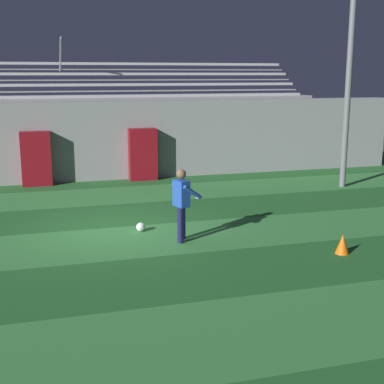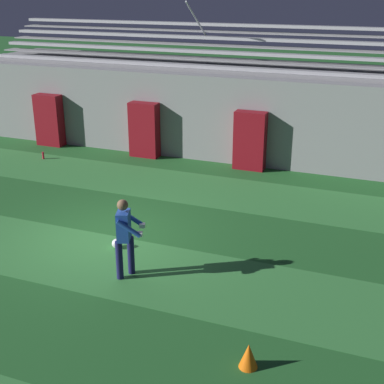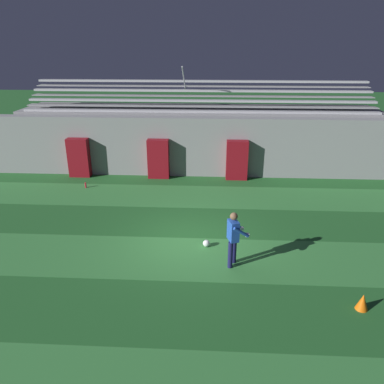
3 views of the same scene
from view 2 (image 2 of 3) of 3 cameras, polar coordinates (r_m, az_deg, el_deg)
ground_plane at (r=12.80m, az=-9.19°, el=-4.64°), size 80.00×80.00×0.00m
turf_stripe_mid at (r=11.94m, az=-11.95°, el=-6.85°), size 28.00×2.42×0.01m
turf_stripe_far at (r=15.82m, az=-2.56°, el=0.83°), size 28.00×2.42×0.01m
back_wall at (r=17.90m, az=0.98°, el=7.98°), size 24.00×0.60×2.80m
padding_pillar_gate_left at (r=18.23m, az=-5.11°, el=6.61°), size 0.99×0.44×1.85m
padding_pillar_gate_right at (r=16.98m, az=6.20°, el=5.45°), size 0.99×0.44×1.85m
padding_pillar_far_left at (r=20.17m, az=-14.98°, el=7.41°), size 0.99×0.44×1.85m
bleacher_stand at (r=19.72m, az=3.01°, el=9.50°), size 18.00×3.35×5.03m
goalkeeper at (r=10.65m, az=-7.18°, el=-4.39°), size 0.64×0.69×1.67m
soccer_ball at (r=12.15m, az=-8.03°, el=-5.47°), size 0.22×0.22×0.22m
traffic_cone at (r=8.65m, az=6.05°, el=-16.97°), size 0.30×0.30×0.42m
water_bottle at (r=18.77m, az=-15.59°, el=3.77°), size 0.07×0.07×0.24m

